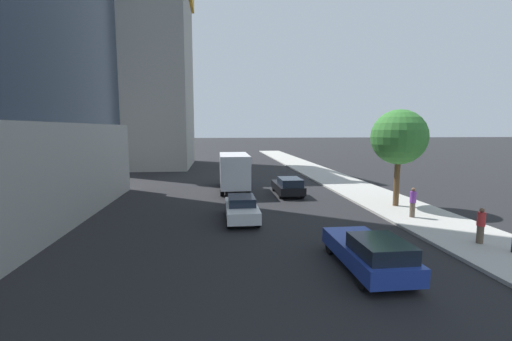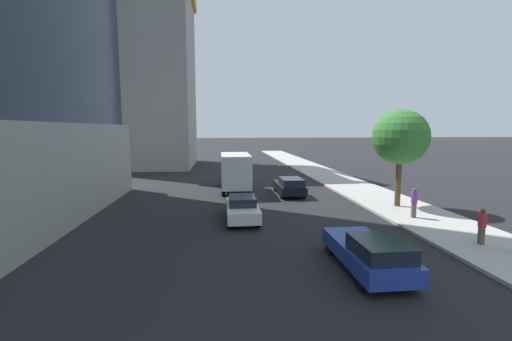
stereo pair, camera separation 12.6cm
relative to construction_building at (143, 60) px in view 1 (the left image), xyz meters
The scene contains 9 objects.
sidewalk 40.75m from the construction_building, 55.86° to the right, with size 4.51×120.00×0.15m, color #B2AFA8.
construction_building is the anchor object (origin of this frame).
street_tree 36.38m from the construction_building, 52.61° to the right, with size 3.51×3.51×6.21m.
car_black 30.60m from the construction_building, 56.34° to the right, with size 1.88×4.53×1.42m.
car_white 34.49m from the construction_building, 69.53° to the right, with size 1.75×4.41×1.36m.
car_blue 42.39m from the construction_building, 67.76° to the right, with size 1.90×4.67×1.42m.
box_truck 26.41m from the construction_building, 61.50° to the right, with size 2.28×7.61×3.11m.
pedestrian_red_shirt 43.19m from the construction_building, 58.99° to the right, with size 0.34×0.34×1.58m.
pedestrian_purple_shirt 39.35m from the construction_building, 55.99° to the right, with size 0.34×0.34×1.69m.
Camera 1 is at (-3.33, 3.21, 5.12)m, focal length 23.83 mm.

